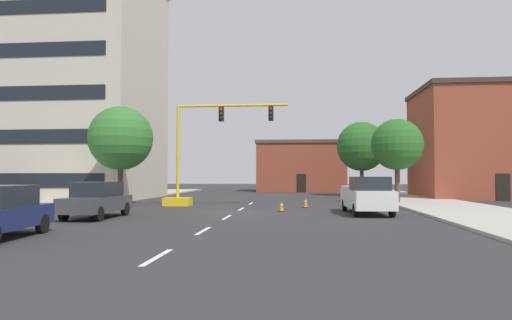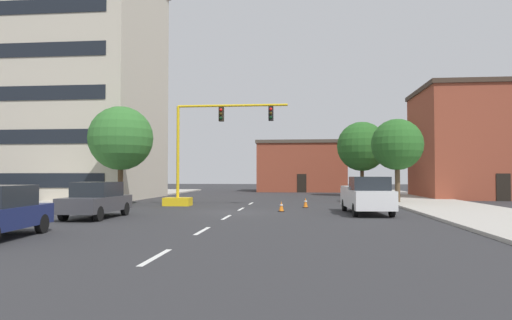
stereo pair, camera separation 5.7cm
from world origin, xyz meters
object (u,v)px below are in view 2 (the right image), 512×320
tree_right_mid (397,145)px  traffic_cone_roadside_b (281,206)px  pickup_truck_white (366,196)px  sedan_dark_gray_mid_left (97,200)px  tree_left_near (121,138)px  tree_right_far (362,147)px  traffic_cone_roadside_a (306,203)px  traffic_signal_gantry (193,173)px

tree_right_mid → traffic_cone_roadside_b: size_ratio=10.31×
pickup_truck_white → sedan_dark_gray_mid_left: bearing=-164.7°
sedan_dark_gray_mid_left → traffic_cone_roadside_b: size_ratio=7.57×
tree_left_near → sedan_dark_gray_mid_left: bearing=-74.7°
tree_left_near → pickup_truck_white: tree_left_near is taller
tree_right_far → traffic_cone_roadside_b: (-7.07, -19.87, -4.59)m
sedan_dark_gray_mid_left → traffic_cone_roadside_a: size_ratio=7.02×
tree_left_near → tree_right_far: (18.26, 15.65, 0.30)m
tree_right_far → traffic_cone_roadside_b: size_ratio=12.29×
traffic_signal_gantry → tree_left_near: size_ratio=1.23×
pickup_truck_white → sedan_dark_gray_mid_left: (-13.33, -3.65, -0.09)m
sedan_dark_gray_mid_left → pickup_truck_white: bearing=15.3°
traffic_signal_gantry → sedan_dark_gray_mid_left: bearing=-105.8°
traffic_signal_gantry → tree_right_mid: traffic_signal_gantry is taller
traffic_signal_gantry → tree_right_mid: (14.21, 3.54, 2.07)m
tree_right_far → traffic_cone_roadside_a: bearing=-108.9°
sedan_dark_gray_mid_left → tree_right_far: bearing=57.3°
tree_left_near → traffic_cone_roadside_a: size_ratio=10.55×
traffic_signal_gantry → pickup_truck_white: 12.12m
tree_right_far → traffic_signal_gantry: bearing=-130.4°
sedan_dark_gray_mid_left → traffic_cone_roadside_b: (8.73, 4.74, -0.60)m
tree_right_far → sedan_dark_gray_mid_left: 29.52m
tree_right_mid → traffic_cone_roadside_a: tree_right_mid is taller
traffic_cone_roadside_a → tree_left_near: bearing=175.7°
tree_right_far → traffic_cone_roadside_a: tree_right_far is taller
traffic_cone_roadside_b → sedan_dark_gray_mid_left: bearing=-151.5°
traffic_signal_gantry → traffic_cone_roadside_b: size_ratio=14.01×
pickup_truck_white → sedan_dark_gray_mid_left: pickup_truck_white is taller
traffic_cone_roadside_b → traffic_cone_roadside_a: bearing=67.0°
tree_right_mid → traffic_cone_roadside_a: bearing=-145.4°
sedan_dark_gray_mid_left → traffic_cone_roadside_a: (10.13, 8.02, -0.57)m
traffic_signal_gantry → tree_right_mid: 14.79m
pickup_truck_white → traffic_cone_roadside_b: bearing=166.7°
tree_left_near → sedan_dark_gray_mid_left: size_ratio=1.50×
tree_right_mid → tree_right_far: size_ratio=0.84×
traffic_signal_gantry → tree_right_mid: bearing=14.0°
traffic_cone_roadside_a → traffic_cone_roadside_b: 3.57m
tree_right_mid → traffic_cone_roadside_b: bearing=-135.6°
tree_left_near → tree_right_mid: bearing=10.7°
tree_right_mid → tree_left_near: bearing=-169.3°
traffic_cone_roadside_a → sedan_dark_gray_mid_left: bearing=-141.6°
tree_left_near → pickup_truck_white: (15.79, -5.31, -3.61)m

